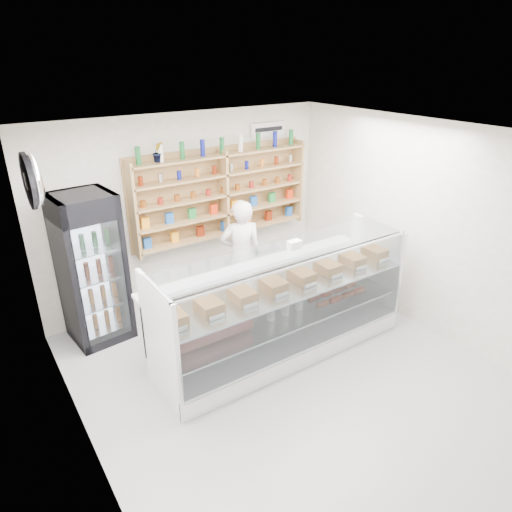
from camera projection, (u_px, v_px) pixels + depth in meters
room at (294, 271)px, 4.86m from camera, size 5.00×5.00×5.00m
display_counter at (281, 324)px, 5.78m from camera, size 3.29×0.98×1.43m
shop_worker at (241, 255)px, 6.64m from camera, size 0.71×0.59×1.66m
drinks_cooler at (92, 269)px, 5.83m from camera, size 0.79×0.77×2.00m
wall_shelving at (223, 194)px, 6.80m from camera, size 2.84×0.28×1.33m
potted_plant at (158, 152)px, 6.01m from camera, size 0.18×0.16×0.27m
security_mirror at (34, 180)px, 4.23m from camera, size 0.15×0.50×0.50m
wall_sign at (268, 129)px, 7.01m from camera, size 0.62×0.03×0.20m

